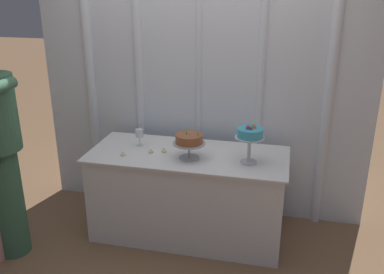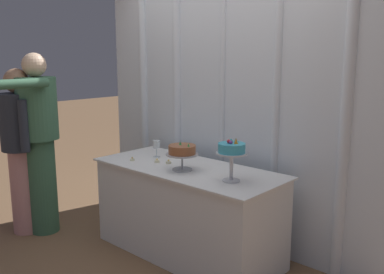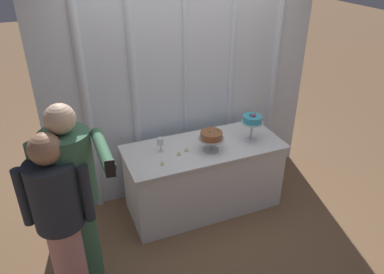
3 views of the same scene
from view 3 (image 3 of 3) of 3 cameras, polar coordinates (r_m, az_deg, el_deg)
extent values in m
plane|color=#846042|center=(4.30, 2.24, -11.12)|extent=(24.00, 24.00, 0.00)
cube|color=silver|center=(4.10, -0.97, 9.32)|extent=(3.10, 0.04, 2.79)
cylinder|color=silver|center=(3.84, -16.26, 6.78)|extent=(0.09, 0.09, 2.79)
cylinder|color=silver|center=(3.91, -8.94, 8.01)|extent=(0.09, 0.09, 2.79)
cylinder|color=silver|center=(4.07, -1.06, 9.19)|extent=(0.05, 0.05, 2.79)
cylinder|color=silver|center=(4.30, 6.03, 10.10)|extent=(0.06, 0.06, 2.79)
cylinder|color=silver|center=(4.59, 12.63, 10.81)|extent=(0.09, 0.09, 2.79)
cube|color=white|center=(4.14, 1.77, -6.21)|extent=(1.64, 0.68, 0.77)
cube|color=white|center=(3.93, 1.85, -1.52)|extent=(1.69, 0.73, 0.01)
cylinder|color=#B2B2B7|center=(3.86, 2.92, -1.91)|extent=(0.17, 0.17, 0.01)
cylinder|color=#B2B2B7|center=(3.83, 2.94, -1.07)|extent=(0.02, 0.02, 0.12)
cylinder|color=#B2B2B7|center=(3.80, 2.96, -0.23)|extent=(0.27, 0.27, 0.01)
cylinder|color=#995633|center=(3.78, 2.98, 0.31)|extent=(0.22, 0.22, 0.07)
cone|color=green|center=(3.78, 4.00, 1.15)|extent=(0.02, 0.02, 0.03)
cone|color=green|center=(3.74, 2.74, 0.92)|extent=(0.02, 0.02, 0.03)
cylinder|color=silver|center=(4.08, 8.98, -0.43)|extent=(0.13, 0.13, 0.01)
cylinder|color=silver|center=(4.03, 9.10, 0.89)|extent=(0.03, 0.03, 0.20)
cylinder|color=silver|center=(3.98, 9.21, 2.23)|extent=(0.23, 0.23, 0.01)
cylinder|color=#3DB2D1|center=(3.97, 9.26, 2.75)|extent=(0.20, 0.20, 0.07)
cone|color=orange|center=(3.96, 9.71, 3.60)|extent=(0.03, 0.03, 0.04)
cone|color=#2DB2B7|center=(3.97, 9.33, 3.62)|extent=(0.03, 0.03, 0.04)
sphere|color=#2DB2B7|center=(3.95, 8.92, 3.44)|extent=(0.03, 0.03, 0.03)
sphere|color=#DB333D|center=(3.92, 9.23, 3.27)|extent=(0.03, 0.03, 0.03)
sphere|color=purple|center=(3.93, 9.63, 3.24)|extent=(0.03, 0.03, 0.03)
cylinder|color=silver|center=(3.84, -4.82, -2.20)|extent=(0.06, 0.06, 0.00)
cylinder|color=silver|center=(3.82, -4.85, -1.64)|extent=(0.01, 0.01, 0.08)
cylinder|color=silver|center=(3.78, -4.89, -0.64)|extent=(0.07, 0.07, 0.07)
cylinder|color=beige|center=(3.63, -4.57, -4.12)|extent=(0.04, 0.04, 0.02)
sphere|color=#F9CC4C|center=(3.62, -4.58, -3.88)|extent=(0.01, 0.01, 0.01)
cylinder|color=beige|center=(3.77, -2.03, -2.64)|extent=(0.04, 0.04, 0.02)
sphere|color=#F9CC4C|center=(3.76, -2.03, -2.38)|extent=(0.01, 0.01, 0.01)
cylinder|color=beige|center=(3.83, -0.85, -2.03)|extent=(0.05, 0.05, 0.02)
sphere|color=#F9CC4C|center=(3.82, -0.86, -1.78)|extent=(0.01, 0.01, 0.01)
cylinder|color=#3D6B4C|center=(3.38, -16.34, -15.33)|extent=(0.28, 0.28, 0.93)
cylinder|color=#3D6B4C|center=(2.92, -18.35, -4.49)|extent=(0.38, 0.38, 0.59)
sphere|color=beige|center=(2.73, -19.64, 2.63)|extent=(0.22, 0.22, 0.22)
cube|color=maroon|center=(2.77, -18.07, -5.77)|extent=(0.04, 0.01, 0.38)
cylinder|color=#3D6B4C|center=(2.94, -22.76, -5.33)|extent=(0.08, 0.08, 0.52)
cylinder|color=#3D6B4C|center=(2.58, -13.58, -1.82)|extent=(0.08, 0.52, 0.08)
cube|color=black|center=(2.36, -12.44, -4.78)|extent=(0.06, 0.02, 0.12)
cylinder|color=#D6938E|center=(3.33, -18.24, -17.75)|extent=(0.32, 0.32, 0.83)
cylinder|color=#282D38|center=(2.90, -20.30, -8.28)|extent=(0.45, 0.45, 0.54)
sphere|color=#A37556|center=(2.69, -21.67, -1.70)|extent=(0.23, 0.23, 0.23)
cylinder|color=#282D38|center=(2.97, -24.47, -8.44)|extent=(0.08, 0.08, 0.47)
cylinder|color=#282D38|center=(2.85, -15.91, -8.32)|extent=(0.08, 0.08, 0.47)
camera|label=1|loc=(2.27, 65.72, -4.05)|focal=39.27mm
camera|label=2|loc=(3.94, 55.77, 0.49)|focal=39.33mm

